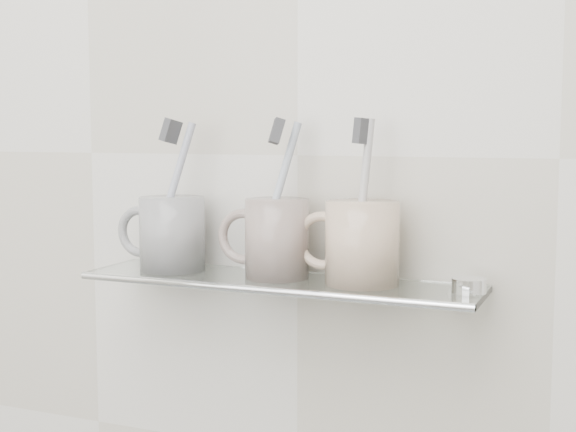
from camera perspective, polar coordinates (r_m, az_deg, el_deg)
The scene contains 18 objects.
wall_back at distance 1.03m, azimuth 0.68°, elevation 4.33°, with size 2.50×2.50×0.00m, color silver.
shelf_glass at distance 0.99m, azimuth -0.68°, elevation -4.70°, with size 0.50×0.12×0.01m, color silver.
shelf_rail at distance 0.94m, azimuth -2.04°, elevation -5.28°, with size 0.01×0.01×0.50m, color silver.
bracket_left at distance 1.13m, azimuth -9.55°, elevation -4.00°, with size 0.02×0.02×0.03m, color silver.
bracket_right at distance 0.98m, azimuth 11.87°, elevation -5.65°, with size 0.02×0.02×0.03m, color silver.
mug_left at distance 1.06m, azimuth -8.23°, elevation -1.24°, with size 0.09×0.09×0.10m, color silver.
mug_left_handle at distance 1.08m, azimuth -10.44°, elevation -1.11°, with size 0.07×0.07×0.01m, color silver.
toothbrush_left at distance 1.05m, azimuth -8.27°, elevation 1.63°, with size 0.01×0.01×0.19m, color #9AA1BE.
bristles_left at distance 1.05m, azimuth -8.34°, elevation 5.99°, with size 0.01×0.02×0.03m, color #3C3D41.
mug_center at distance 0.99m, azimuth -0.80°, elevation -1.61°, with size 0.08×0.08×0.10m, color silver.
mug_center_handle at distance 1.01m, azimuth -3.18°, elevation -1.47°, with size 0.07×0.07×0.01m, color silver.
toothbrush_center at distance 0.98m, azimuth -0.80°, elevation 1.39°, with size 0.01×0.01×0.19m, color #99ADC3.
bristles_center at distance 0.98m, azimuth -0.81°, elevation 6.05°, with size 0.01×0.02×0.03m, color #3C3D41.
mug_right at distance 0.95m, azimuth 5.30°, elevation -1.92°, with size 0.09×0.09×0.10m, color beige.
mug_right_handle at distance 0.97m, azimuth 2.47°, elevation -1.77°, with size 0.07×0.07×0.01m, color beige.
toothbrush_right at distance 0.95m, azimuth 5.33°, elevation 1.17°, with size 0.01×0.01×0.19m, color beige.
bristles_right at distance 0.94m, azimuth 5.38°, elevation 6.03°, with size 0.01×0.02×0.03m, color #3C3D41.
chrome_cap at distance 0.93m, azimuth 12.74°, elevation -4.83°, with size 0.04×0.04×0.02m, color silver.
Camera 1 is at (0.39, 0.14, 1.28)m, focal length 50.00 mm.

